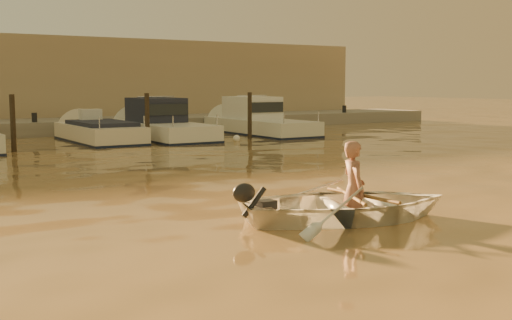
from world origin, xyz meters
TOP-DOWN VIEW (x-y plane):
  - ground_plane at (0.00, 0.00)m, footprint 160.00×160.00m
  - dinghy at (2.28, -1.09)m, footprint 4.37×3.68m
  - person at (2.37, -1.12)m, footprint 0.57×0.71m
  - outboard_motor at (0.85, -0.64)m, footprint 0.98×0.66m
  - oar_port at (2.51, -1.17)m, footprint 0.27×2.10m
  - oar_starboard at (2.32, -1.11)m, footprint 1.03×1.89m
  - moored_boat_3 at (3.62, 16.00)m, footprint 2.19×6.27m
  - moored_boat_4 at (6.42, 16.00)m, footprint 2.40×7.36m
  - moored_boat_5 at (11.42, 16.00)m, footprint 2.31×7.72m
  - piling_2 at (-0.20, 13.80)m, footprint 0.18×0.18m
  - piling_3 at (4.80, 13.80)m, footprint 0.18×0.18m
  - piling_4 at (9.50, 13.80)m, footprint 0.18×0.18m
  - fender_d at (3.94, 13.57)m, footprint 0.30×0.30m
  - fender_e at (8.54, 13.30)m, footprint 0.30×0.30m

SIDE VIEW (x-z plane):
  - ground_plane at x=0.00m, z-range 0.00..0.00m
  - fender_d at x=3.94m, z-range -0.05..0.25m
  - fender_e at x=8.54m, z-range -0.05..0.25m
  - moored_boat_3 at x=3.62m, z-range -0.25..0.70m
  - dinghy at x=2.28m, z-range -0.12..0.65m
  - outboard_motor at x=0.85m, z-range -0.07..0.63m
  - oar_port at x=2.51m, z-range 0.35..0.49m
  - oar_starboard at x=2.32m, z-range 0.35..0.49m
  - person at x=2.37m, z-range -0.30..1.38m
  - moored_boat_4 at x=6.42m, z-range -0.25..1.50m
  - moored_boat_5 at x=11.42m, z-range -0.25..1.50m
  - piling_2 at x=-0.20m, z-range -0.20..2.00m
  - piling_3 at x=4.80m, z-range -0.20..2.00m
  - piling_4 at x=9.50m, z-range -0.20..2.00m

